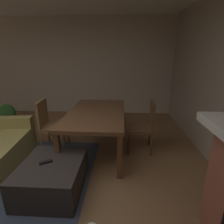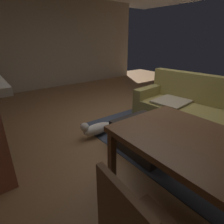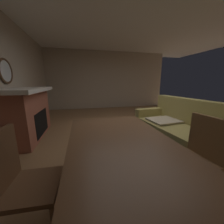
{
  "view_description": "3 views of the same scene",
  "coord_description": "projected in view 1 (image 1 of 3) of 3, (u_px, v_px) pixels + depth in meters",
  "views": [
    {
      "loc": [
        -1.33,
        -1.34,
        1.67
      ],
      "look_at": [
        1.03,
        -1.2,
        0.92
      ],
      "focal_mm": 27.85,
      "sensor_mm": 36.0,
      "label": 1
    },
    {
      "loc": [
        2.1,
        -2.31,
        1.58
      ],
      "look_at": [
        0.06,
        -0.77,
        0.52
      ],
      "focal_mm": 29.2,
      "sensor_mm": 36.0,
      "label": 2
    },
    {
      "loc": [
        2.69,
        -1.24,
        1.29
      ],
      "look_at": [
        0.55,
        -0.74,
        0.79
      ],
      "focal_mm": 20.92,
      "sensor_mm": 36.0,
      "label": 3
    }
  ],
  "objects": [
    {
      "name": "dining_chair_north",
      "position": [
        49.0,
        122.0,
        3.23
      ],
      "size": [
        0.47,
        0.47,
        0.93
      ],
      "color": "brown",
      "rests_on": "ground"
    },
    {
      "name": "area_rug",
      "position": [
        13.0,
        187.0,
        2.33
      ],
      "size": [
        2.6,
        2.0,
        0.01
      ],
      "primitive_type": "cube",
      "color": "#3D475B",
      "rests_on": "ground"
    },
    {
      "name": "potted_plant",
      "position": [
        7.0,
        113.0,
        4.43
      ],
      "size": [
        0.39,
        0.39,
        0.54
      ],
      "color": "beige",
      "rests_on": "ground"
    },
    {
      "name": "tv_remote",
      "position": [
        46.0,
        162.0,
        2.18
      ],
      "size": [
        0.13,
        0.16,
        0.02
      ],
      "primitive_type": "cube",
      "rotation": [
        0.0,
        0.0,
        0.56
      ],
      "color": "black",
      "rests_on": "ottoman_coffee_table"
    },
    {
      "name": "dining_table",
      "position": [
        96.0,
        115.0,
        3.14
      ],
      "size": [
        1.79,
        1.0,
        0.74
      ],
      "color": "brown",
      "rests_on": "ground"
    },
    {
      "name": "wall_right_window_side",
      "position": [
        78.0,
        67.0,
        5.21
      ],
      "size": [
        0.12,
        6.12,
        2.77
      ],
      "primitive_type": "cube",
      "color": "beige",
      "rests_on": "ground"
    },
    {
      "name": "ottoman_coffee_table",
      "position": [
        53.0,
        176.0,
        2.24
      ],
      "size": [
        0.87,
        0.75,
        0.4
      ],
      "primitive_type": "cube",
      "color": "#2D2826",
      "rests_on": "ground"
    },
    {
      "name": "dining_chair_south",
      "position": [
        145.0,
        124.0,
        3.13
      ],
      "size": [
        0.46,
        0.46,
        0.93
      ],
      "color": "brown",
      "rests_on": "ground"
    }
  ]
}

